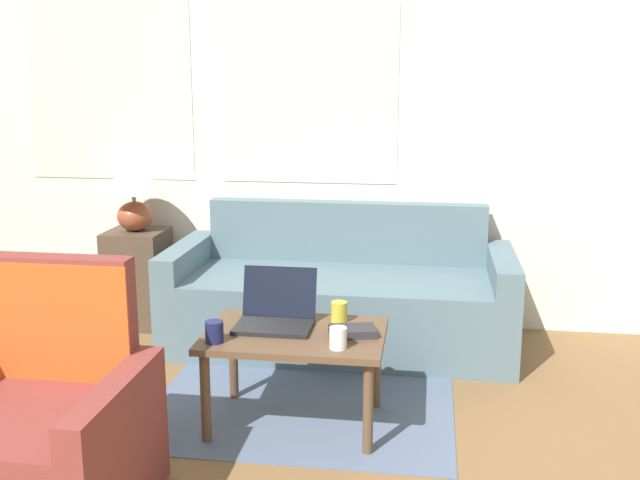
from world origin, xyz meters
name	(u,v)px	position (x,y,z in m)	size (l,w,h in m)	color
wall_back	(220,116)	(0.00, 3.90, 1.31)	(6.17, 0.06, 2.60)	white
rug	(313,378)	(0.75, 2.90, 0.00)	(1.44, 1.80, 0.01)	slate
couch	(341,300)	(0.82, 3.47, 0.26)	(1.98, 0.82, 0.80)	slate
armchair	(39,441)	(-0.04, 1.57, 0.27)	(0.75, 0.71, 0.90)	brown
side_table	(138,278)	(-0.49, 3.62, 0.30)	(0.35, 0.35, 0.61)	#4C3D2D
table_lamp	(133,184)	(-0.49, 3.62, 0.90)	(0.38, 0.38, 0.45)	brown
coffee_table	(295,344)	(0.75, 2.39, 0.38)	(0.80, 0.56, 0.44)	brown
laptop	(276,313)	(0.65, 2.47, 0.50)	(0.34, 0.30, 0.25)	black
cup_navy	(338,338)	(0.97, 2.22, 0.49)	(0.07, 0.07, 0.09)	white
cup_yellow	(214,332)	(0.43, 2.21, 0.49)	(0.08, 0.08, 0.09)	#191E4C
cup_white	(339,312)	(0.93, 2.56, 0.49)	(0.08, 0.08, 0.09)	gold
book_red	(353,331)	(1.01, 2.39, 0.46)	(0.23, 0.18, 0.04)	#2D2D33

